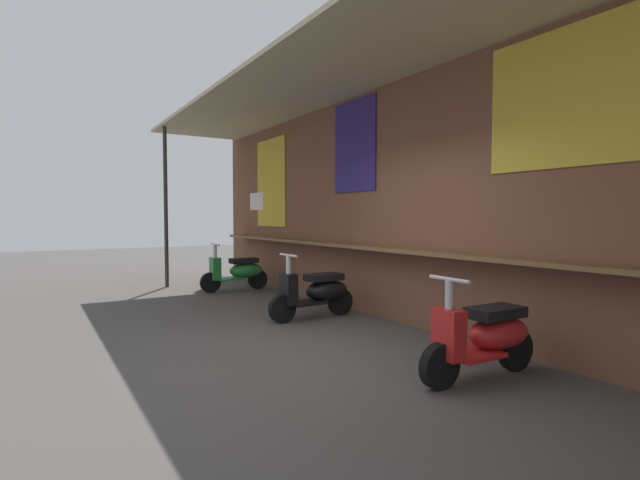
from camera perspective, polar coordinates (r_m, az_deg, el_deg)
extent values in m
plane|color=#474442|center=(5.20, -1.84, -13.83)|extent=(38.90, 38.90, 0.00)
cube|color=brown|center=(6.25, 14.52, 5.06)|extent=(13.89, 0.25, 3.49)
cube|color=brown|center=(6.04, 12.43, -1.47)|extent=(12.50, 0.36, 0.05)
cube|color=gold|center=(10.07, -5.99, 6.91)|extent=(1.31, 0.02, 1.85)
cube|color=navy|center=(7.53, 4.23, 11.30)|extent=(1.06, 0.02, 1.43)
cube|color=gold|center=(5.24, 27.14, 15.07)|extent=(1.54, 0.02, 1.33)
cube|color=beige|center=(10.68, -7.64, 4.67)|extent=(0.72, 0.03, 0.39)
cube|color=#BCB28E|center=(5.80, 6.29, 22.13)|extent=(13.34, 2.03, 0.06)
cylinder|color=#332D28|center=(10.45, -18.22, 3.86)|extent=(0.08, 0.08, 3.41)
ellipsoid|color=#237533|center=(9.71, -8.94, -3.66)|extent=(0.39, 0.71, 0.30)
cube|color=black|center=(9.67, -9.22, -2.49)|extent=(0.31, 0.56, 0.10)
cube|color=#237533|center=(9.61, -10.88, -4.65)|extent=(0.39, 0.51, 0.04)
cube|color=#237533|center=(9.48, -12.60, -3.42)|extent=(0.28, 0.17, 0.44)
cylinder|color=#B7B7BC|center=(9.47, -12.61, -2.64)|extent=(0.07, 0.07, 0.70)
cylinder|color=#B7B7BC|center=(9.45, -12.63, -0.52)|extent=(0.46, 0.05, 0.04)
cylinder|color=black|center=(9.49, -13.16, -5.07)|extent=(0.11, 0.40, 0.40)
cylinder|color=black|center=(9.83, -7.57, -4.74)|extent=(0.11, 0.40, 0.40)
ellipsoid|color=black|center=(7.02, 0.81, -6.11)|extent=(0.40, 0.71, 0.30)
cube|color=black|center=(6.97, 0.47, -4.52)|extent=(0.31, 0.56, 0.10)
cube|color=black|center=(6.86, -1.64, -7.60)|extent=(0.39, 0.51, 0.04)
cube|color=black|center=(6.67, -3.85, -5.98)|extent=(0.28, 0.17, 0.44)
cylinder|color=#B7B7BC|center=(6.66, -3.85, -4.87)|extent=(0.07, 0.07, 0.70)
cylinder|color=#B7B7BC|center=(6.62, -3.86, -1.87)|extent=(0.46, 0.05, 0.04)
cylinder|color=black|center=(6.67, -4.60, -8.34)|extent=(0.11, 0.40, 0.40)
cylinder|color=black|center=(7.20, 2.48, -7.51)|extent=(0.11, 0.40, 0.40)
ellipsoid|color=red|center=(4.81, 20.86, -10.47)|extent=(0.40, 0.71, 0.30)
cube|color=black|center=(4.73, 20.52, -8.21)|extent=(0.31, 0.56, 0.10)
cube|color=red|center=(4.59, 18.00, -13.01)|extent=(0.39, 0.51, 0.04)
cube|color=red|center=(4.32, 15.34, -10.95)|extent=(0.28, 0.17, 0.44)
cylinder|color=#B7B7BC|center=(4.29, 15.37, -9.26)|extent=(0.07, 0.07, 0.70)
cylinder|color=#B7B7BC|center=(4.23, 15.43, -4.62)|extent=(0.46, 0.05, 0.04)
cylinder|color=black|center=(4.32, 14.34, -14.63)|extent=(0.11, 0.40, 0.40)
cylinder|color=black|center=(5.05, 22.64, -12.20)|extent=(0.11, 0.40, 0.40)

